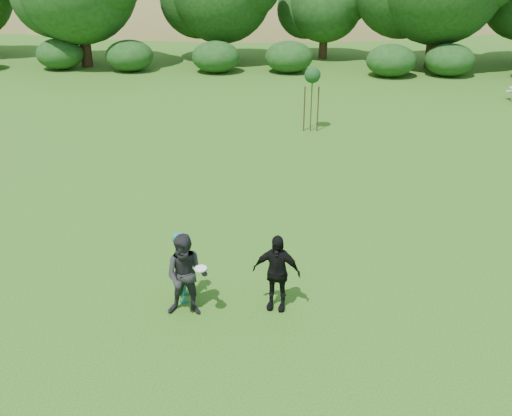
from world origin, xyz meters
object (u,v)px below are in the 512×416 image
at_px(player_teal, 183,266).
at_px(sapling, 312,77).
at_px(player_grey, 187,276).
at_px(player_black, 276,272).

xyz_separation_m(player_teal, sapling, (3.27, 13.45, 1.53)).
relative_size(player_grey, sapling, 0.71).
height_order(player_teal, player_black, player_black).
xyz_separation_m(player_grey, sapling, (3.08, 14.03, 1.41)).
xyz_separation_m(player_teal, player_grey, (0.19, -0.59, 0.11)).
bearing_deg(player_black, sapling, 94.36).
distance_m(player_black, sapling, 13.78).
bearing_deg(player_black, player_teal, -176.67).
relative_size(player_grey, player_black, 1.06).
relative_size(player_teal, player_grey, 0.89).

